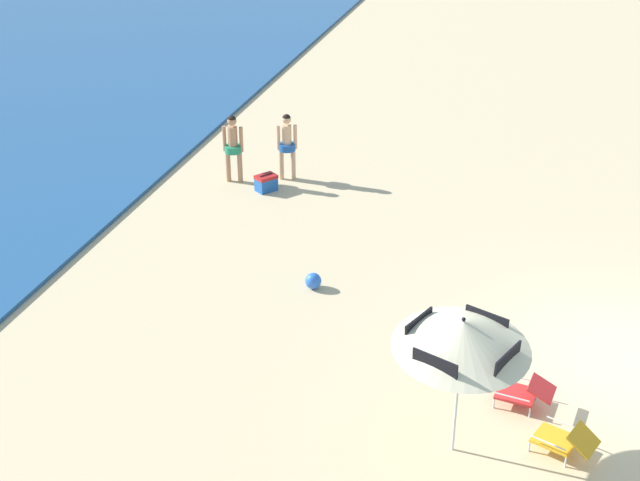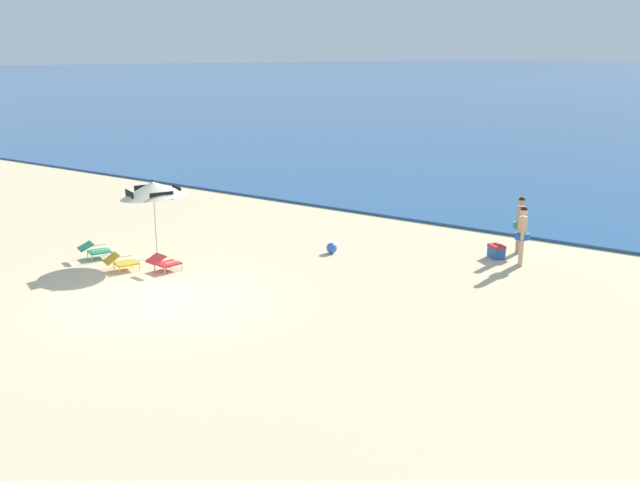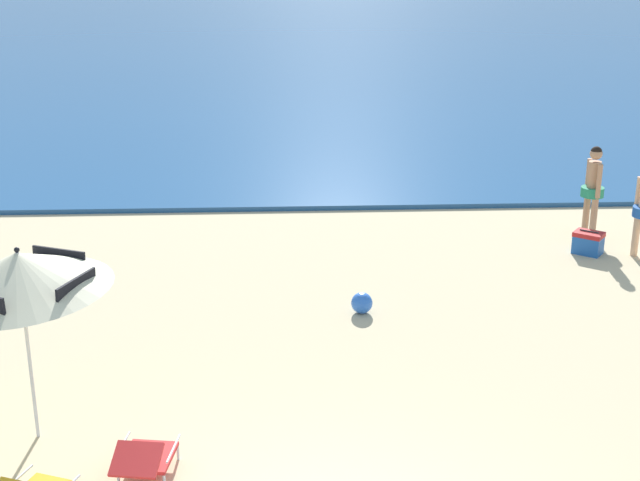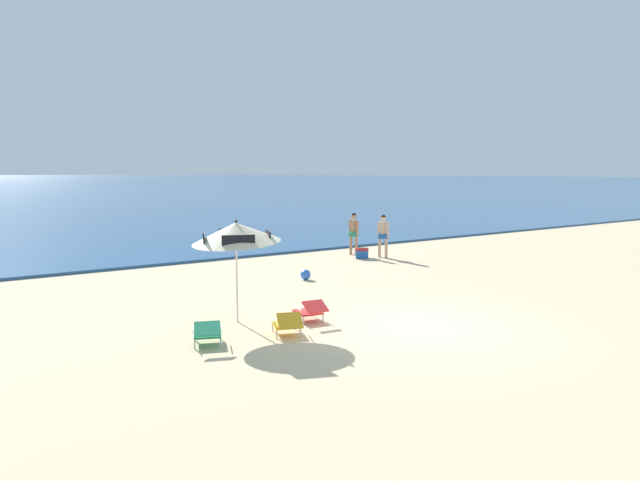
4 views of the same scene
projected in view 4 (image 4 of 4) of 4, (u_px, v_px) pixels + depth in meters
ground_plane at (421, 326)px, 12.38m from camera, size 800.00×800.00×0.00m
beach_umbrella_striped_main at (236, 233)px, 12.46m from camera, size 2.59×2.58×2.33m
lounge_chair_under_umbrella at (310, 310)px, 12.68m from camera, size 0.66×0.95×0.51m
lounge_chair_beside_umbrella at (287, 323)px, 11.58m from camera, size 0.82×1.02×0.53m
lounge_chair_facing_sea at (207, 332)px, 10.93m from camera, size 0.82×1.01×0.51m
person_standing_near_shore at (383, 233)px, 22.22m from camera, size 0.42×0.48×1.70m
person_standing_beside at (354, 231)px, 22.92m from camera, size 0.42×0.51×1.72m
cooler_box at (362, 253)px, 22.06m from camera, size 0.61×0.58×0.43m
beach_ball at (306, 275)px, 17.69m from camera, size 0.32×0.32×0.32m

